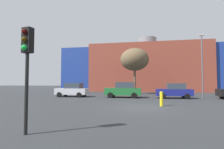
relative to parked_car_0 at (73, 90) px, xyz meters
The scene contains 9 objects.
ground_plane 12.15m from the parked_car_0, 43.60° to the right, with size 200.00×200.00×0.00m, color #2D3033.
building_backdrop 21.95m from the parked_car_0, 62.40° to the left, with size 37.58×10.94×12.04m.
parked_car_0 is the anchor object (origin of this frame).
parked_car_1 6.66m from the parked_car_0, ahead, with size 4.36×2.14×1.89m.
parked_car_2 12.57m from the parked_car_0, ahead, with size 4.02×1.97×1.74m.
traffic_light_near_left 16.88m from the parked_car_0, 72.23° to the right, with size 0.40×0.39×3.73m.
bare_tree_0 11.38m from the parked_car_0, 42.56° to the left, with size 4.59×4.59×7.43m.
bollard_yellow_0 12.80m from the parked_car_0, 35.26° to the right, with size 0.24×0.24×1.12m, color yellow.
street_lamp 16.92m from the parked_car_0, ahead, with size 0.80×0.24×8.02m.
Camera 1 is at (0.38, -13.06, 1.77)m, focal length 28.09 mm.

